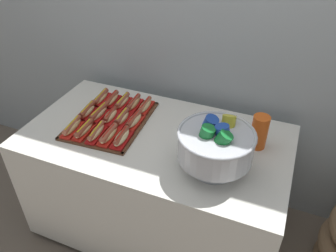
% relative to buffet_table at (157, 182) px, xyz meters
% --- Properties ---
extents(ground_plane, '(10.00, 10.00, 0.00)m').
position_rel_buffet_table_xyz_m(ground_plane, '(0.00, 0.00, -0.40)').
color(ground_plane, '#7A6B5B').
extents(back_wall, '(6.00, 0.10, 2.60)m').
position_rel_buffet_table_xyz_m(back_wall, '(0.00, 0.54, 0.90)').
color(back_wall, '#B2BCC1').
rests_on(back_wall, ground_plane).
extents(buffet_table, '(1.47, 0.81, 0.76)m').
position_rel_buffet_table_xyz_m(buffet_table, '(0.00, 0.00, 0.00)').
color(buffet_table, white).
rests_on(buffet_table, ground_plane).
extents(serving_tray, '(0.44, 0.55, 0.01)m').
position_rel_buffet_table_xyz_m(serving_tray, '(-0.30, 0.03, 0.37)').
color(serving_tray, '#56331E').
rests_on(serving_tray, buffet_table).
extents(hot_dog_0, '(0.08, 0.19, 0.06)m').
position_rel_buffet_table_xyz_m(hot_dog_0, '(-0.44, -0.14, 0.40)').
color(hot_dog_0, red).
rests_on(hot_dog_0, serving_tray).
extents(hot_dog_1, '(0.06, 0.18, 0.06)m').
position_rel_buffet_table_xyz_m(hot_dog_1, '(-0.36, -0.14, 0.39)').
color(hot_dog_1, red).
rests_on(hot_dog_1, serving_tray).
extents(hot_dog_2, '(0.08, 0.18, 0.06)m').
position_rel_buffet_table_xyz_m(hot_dog_2, '(-0.29, -0.14, 0.39)').
color(hot_dog_2, '#B21414').
rests_on(hot_dog_2, serving_tray).
extents(hot_dog_3, '(0.07, 0.18, 0.06)m').
position_rel_buffet_table_xyz_m(hot_dog_3, '(-0.21, -0.13, 0.40)').
color(hot_dog_3, red).
rests_on(hot_dog_3, serving_tray).
extents(hot_dog_4, '(0.08, 0.17, 0.06)m').
position_rel_buffet_table_xyz_m(hot_dog_4, '(-0.14, -0.13, 0.40)').
color(hot_dog_4, '#B21414').
rests_on(hot_dog_4, serving_tray).
extents(hot_dog_5, '(0.08, 0.17, 0.06)m').
position_rel_buffet_table_xyz_m(hot_dog_5, '(-0.45, 0.02, 0.40)').
color(hot_dog_5, '#B21414').
rests_on(hot_dog_5, serving_tray).
extents(hot_dog_6, '(0.06, 0.18, 0.06)m').
position_rel_buffet_table_xyz_m(hot_dog_6, '(-0.37, 0.02, 0.40)').
color(hot_dog_6, red).
rests_on(hot_dog_6, serving_tray).
extents(hot_dog_7, '(0.08, 0.16, 0.06)m').
position_rel_buffet_table_xyz_m(hot_dog_7, '(-0.30, 0.03, 0.39)').
color(hot_dog_7, red).
rests_on(hot_dog_7, serving_tray).
extents(hot_dog_8, '(0.08, 0.16, 0.06)m').
position_rel_buffet_table_xyz_m(hot_dog_8, '(-0.22, 0.03, 0.40)').
color(hot_dog_8, red).
rests_on(hot_dog_8, serving_tray).
extents(hot_dog_9, '(0.06, 0.17, 0.06)m').
position_rel_buffet_table_xyz_m(hot_dog_9, '(-0.15, 0.04, 0.40)').
color(hot_dog_9, red).
rests_on(hot_dog_9, serving_tray).
extents(hot_dog_10, '(0.08, 0.19, 0.06)m').
position_rel_buffet_table_xyz_m(hot_dog_10, '(-0.46, 0.18, 0.39)').
color(hot_dog_10, red).
rests_on(hot_dog_10, serving_tray).
extents(hot_dog_11, '(0.08, 0.18, 0.06)m').
position_rel_buffet_table_xyz_m(hot_dog_11, '(-0.38, 0.19, 0.40)').
color(hot_dog_11, '#B21414').
rests_on(hot_dog_11, serving_tray).
extents(hot_dog_12, '(0.07, 0.17, 0.06)m').
position_rel_buffet_table_xyz_m(hot_dog_12, '(-0.31, 0.19, 0.40)').
color(hot_dog_12, red).
rests_on(hot_dog_12, serving_tray).
extents(hot_dog_13, '(0.07, 0.18, 0.06)m').
position_rel_buffet_table_xyz_m(hot_dog_13, '(-0.23, 0.20, 0.40)').
color(hot_dog_13, red).
rests_on(hot_dog_13, serving_tray).
extents(hot_dog_14, '(0.07, 0.18, 0.06)m').
position_rel_buffet_table_xyz_m(hot_dog_14, '(-0.16, 0.20, 0.39)').
color(hot_dog_14, red).
rests_on(hot_dog_14, serving_tray).
extents(punch_bowl, '(0.36, 0.36, 0.27)m').
position_rel_buffet_table_xyz_m(punch_bowl, '(0.37, -0.13, 0.51)').
color(punch_bowl, silver).
rests_on(punch_bowl, buffet_table).
extents(cup_stack, '(0.09, 0.09, 0.19)m').
position_rel_buffet_table_xyz_m(cup_stack, '(0.53, 0.12, 0.45)').
color(cup_stack, '#EA5B19').
rests_on(cup_stack, buffet_table).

